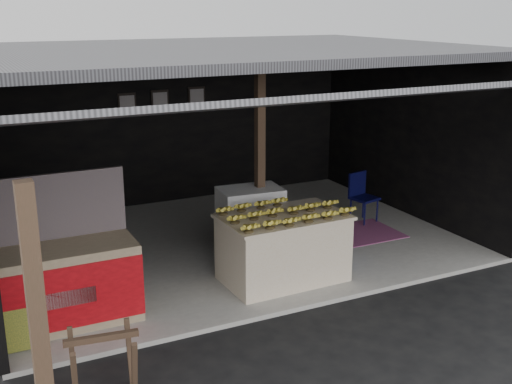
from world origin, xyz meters
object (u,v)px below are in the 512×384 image
sawhorse (103,358)px  water_barrel (325,240)px  white_crate (250,221)px  banana_table (283,248)px  neighbor_stall (63,281)px  plastic_chair (361,193)px

sawhorse → water_barrel: sawhorse is taller
white_crate → sawhorse: white_crate is taller
banana_table → neighbor_stall: 2.82m
neighbor_stall → water_barrel: neighbor_stall is taller
banana_table → sawhorse: (-2.76, -1.54, -0.10)m
banana_table → neighbor_stall: (-2.82, 0.05, 0.06)m
banana_table → plastic_chair: bearing=32.6°
neighbor_stall → plastic_chair: bearing=16.5°
banana_table → sawhorse: bearing=-152.0°
white_crate → neighbor_stall: bearing=-155.9°
white_crate → water_barrel: (0.88, -0.67, -0.22)m
banana_table → white_crate: size_ratio=1.66×
white_crate → sawhorse: bearing=-132.3°
white_crate → plastic_chair: bearing=17.5°
sawhorse → water_barrel: 4.13m
water_barrel → plastic_chair: size_ratio=0.67×
water_barrel → plastic_chair: plastic_chair is taller
plastic_chair → water_barrel: bearing=-153.2°
banana_table → white_crate: 1.05m
banana_table → water_barrel: (0.90, 0.38, -0.17)m
sawhorse → water_barrel: bearing=35.2°
sawhorse → plastic_chair: plastic_chair is taller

